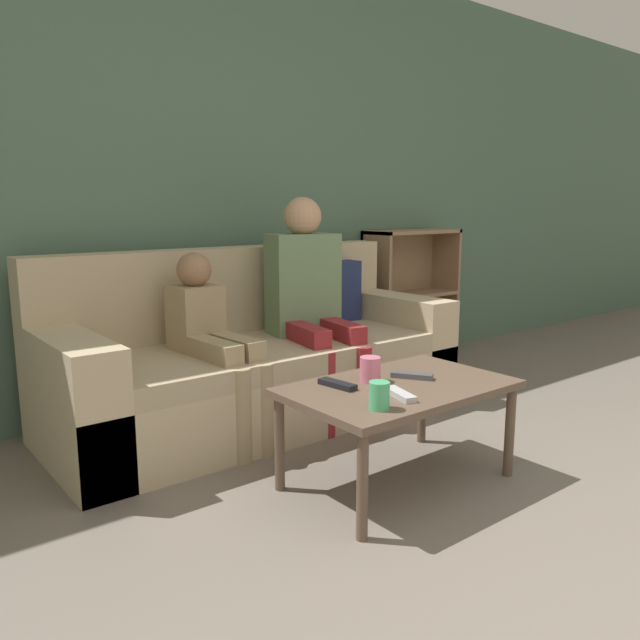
% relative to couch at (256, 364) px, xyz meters
% --- Properties ---
extents(wall_back, '(12.00, 0.06, 2.60)m').
position_rel_couch_xyz_m(wall_back, '(-0.05, 0.52, 1.01)').
color(wall_back, '#4C6B56').
rests_on(wall_back, ground_plane).
extents(couch, '(2.13, 0.86, 0.89)m').
position_rel_couch_xyz_m(couch, '(0.00, 0.00, 0.00)').
color(couch, tan).
rests_on(couch, ground_plane).
extents(bookshelf, '(0.72, 0.28, 0.94)m').
position_rel_couch_xyz_m(bookshelf, '(1.48, 0.36, 0.08)').
color(bookshelf, '#8E7051').
rests_on(bookshelf, ground_plane).
extents(coffee_table, '(0.90, 0.56, 0.41)m').
position_rel_couch_xyz_m(coffee_table, '(0.02, -1.02, 0.08)').
color(coffee_table, brown).
rests_on(coffee_table, ground_plane).
extents(person_adult, '(0.43, 0.65, 1.16)m').
position_rel_couch_xyz_m(person_adult, '(0.29, -0.08, 0.37)').
color(person_adult, maroon).
rests_on(person_adult, ground_plane).
extents(person_child, '(0.26, 0.61, 0.90)m').
position_rel_couch_xyz_m(person_child, '(-0.33, -0.14, 0.22)').
color(person_child, '#9E8966').
rests_on(person_child, ground_plane).
extents(cup_near, '(0.07, 0.07, 0.10)m').
position_rel_couch_xyz_m(cup_near, '(-0.25, -1.19, 0.17)').
color(cup_near, '#4CB77A').
rests_on(cup_near, coffee_table).
extents(cup_far, '(0.08, 0.08, 0.10)m').
position_rel_couch_xyz_m(cup_far, '(-0.04, -0.92, 0.17)').
color(cup_far, pink).
rests_on(cup_far, coffee_table).
extents(tv_remote_0, '(0.13, 0.17, 0.02)m').
position_rel_couch_xyz_m(tv_remote_0, '(0.13, -0.99, 0.13)').
color(tv_remote_0, '#47474C').
rests_on(tv_remote_0, coffee_table).
extents(tv_remote_1, '(0.07, 0.17, 0.02)m').
position_rel_couch_xyz_m(tv_remote_1, '(-0.20, -0.90, 0.13)').
color(tv_remote_1, black).
rests_on(tv_remote_1, coffee_table).
extents(tv_remote_2, '(0.09, 0.18, 0.02)m').
position_rel_couch_xyz_m(tv_remote_2, '(-0.10, -1.14, 0.13)').
color(tv_remote_2, '#B7B7BC').
rests_on(tv_remote_2, coffee_table).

